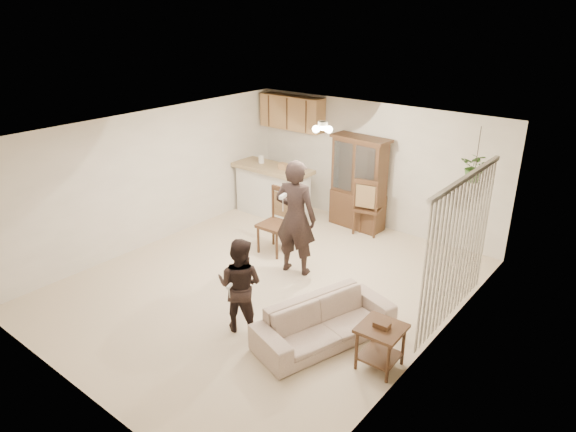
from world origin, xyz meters
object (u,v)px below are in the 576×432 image
Objects in this scene: sofa at (325,317)px; chair_hutch_right at (368,217)px; adult at (296,222)px; chair_hutch_left at (362,216)px; child at (240,286)px; side_table at (380,346)px; chair_bar at (275,235)px; china_hutch at (359,183)px.

chair_hutch_right reaches higher than sofa.
adult is at bearing 67.23° from sofa.
chair_hutch_right is at bearing -7.48° from chair_hutch_left.
chair_hutch_right is at bearing -104.50° from child.
sofa is 1.04× the size of adult.
chair_bar reaches higher than side_table.
adult reaches higher than side_table.
chair_hutch_right is at bearing 39.68° from sofa.
child is at bearing 82.32° from chair_hutch_right.
child is 1.14× the size of chair_bar.
sofa is 3.92m from chair_hutch_left.
child is at bearing -62.01° from chair_bar.
chair_hutch_left is at bearing -42.65° from chair_hutch_right.
child is at bearing 91.24° from adult.
china_hutch is at bearing -100.17° from child.
child is 2.47m from chair_bar.
chair_bar reaches higher than sofa.
sofa is 1.00× the size of china_hutch.
sofa is at bearing -61.02° from china_hutch.
chair_hutch_left is (-0.51, 4.07, -0.41)m from child.
sofa is 2.89× the size of side_table.
china_hutch reaches higher than chair_bar.
side_table is at bearing -33.05° from chair_hutch_left.
sofa is at bearing -43.20° from chair_hutch_left.
adult reaches higher than chair_hutch_right.
child is 2.08× the size of side_table.
sofa is at bearing -174.41° from child.
chair_hutch_left is at bearing 124.00° from side_table.
chair_hutch_right is (0.32, -0.13, -0.59)m from china_hutch.
chair_hutch_left is at bearing 41.71° from sofa.
adult is 2.31m from china_hutch.
side_table is at bearing -29.29° from chair_bar.
side_table is at bearing 174.51° from child.
adult is at bearing -81.47° from china_hutch.
chair_hutch_right is at bearing 122.65° from side_table.
sofa is at bearing 99.61° from chair_hutch_right.
chair_bar is at bearing 52.22° from chair_hutch_right.
chair_hutch_left is (-1.58, 3.58, -0.11)m from sofa.
china_hutch is 2.88× the size of side_table.
child is at bearing 132.49° from sofa.
child reaches higher than chair_hutch_right.
chair_bar is (-0.55, -1.95, -0.59)m from china_hutch.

